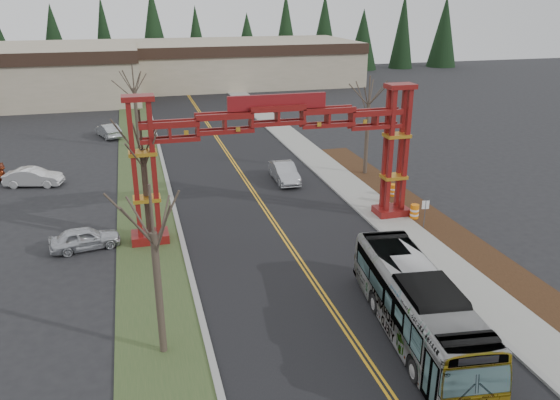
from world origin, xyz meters
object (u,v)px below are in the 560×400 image
object	(u,v)px
parked_car_near_a	(85,238)
bare_tree_median_mid	(142,150)
retail_building_east	(240,62)
bare_tree_median_near	(153,234)
barrel_mid	(384,197)
gateway_arch	(277,137)
parked_car_near_b	(33,177)
barrel_south	(414,212)
silver_sedan	(284,172)
parked_car_far_a	(108,131)
bare_tree_right_far	(369,103)
bare_tree_median_far	(134,88)
transit_bus	(417,306)
street_sign	(425,209)
barrel_north	(393,191)

from	to	relation	value
parked_car_near_a	bare_tree_median_mid	distance (m)	6.25
retail_building_east	bare_tree_median_near	bearing A→B (deg)	-103.79
barrel_mid	gateway_arch	bearing A→B (deg)	-165.01
parked_car_near_b	barrel_south	xyz separation A→B (m)	(25.49, -14.14, -0.19)
gateway_arch	silver_sedan	size ratio (longest dim) A/B	3.91
parked_car_far_a	parked_car_near_b	bearing A→B (deg)	50.43
bare_tree_median_mid	parked_car_far_a	bearing A→B (deg)	96.19
bare_tree_right_far	bare_tree_median_far	bearing A→B (deg)	143.30
retail_building_east	parked_car_near_b	size ratio (longest dim) A/B	8.68
parked_car_near_a	barrel_south	world-z (taller)	parked_car_near_a
parked_car_near_a	transit_bus	bearing A→B (deg)	-142.45
parked_car_near_a	parked_car_near_b	xyz separation A→B (m)	(-4.58, 13.08, 0.04)
street_sign	bare_tree_median_near	bearing A→B (deg)	-153.06
bare_tree_median_far	barrel_north	distance (m)	26.62
retail_building_east	bare_tree_median_near	distance (m)	75.54
street_sign	barrel_north	bearing A→B (deg)	82.16
parked_car_far_a	barrel_mid	xyz separation A→B (m)	(19.57, -25.70, -0.25)
barrel_mid	barrel_north	world-z (taller)	barrel_north
barrel_south	barrel_north	size ratio (longest dim) A/B	1.08
parked_car_near_b	bare_tree_median_mid	bearing A→B (deg)	-133.71
bare_tree_right_far	parked_car_far_a	bearing A→B (deg)	137.88
bare_tree_median_mid	parked_car_near_a	bearing A→B (deg)	-175.27
silver_sedan	parked_car_near_b	size ratio (longest dim) A/B	1.06
barrel_north	bare_tree_median_far	bearing A→B (deg)	132.89
gateway_arch	street_sign	bearing A→B (deg)	-17.38
parked_car_far_a	bare_tree_median_mid	world-z (taller)	bare_tree_median_mid
street_sign	barrel_south	world-z (taller)	street_sign
parked_car_near_b	transit_bus	bearing A→B (deg)	-130.77
parked_car_near_b	barrel_north	distance (m)	27.84
parked_car_far_a	street_sign	xyz separation A→B (m)	(19.91, -30.78, 0.71)
bare_tree_median_near	parked_car_near_b	bearing A→B (deg)	108.78
barrel_north	retail_building_east	bearing A→B (deg)	89.75
parked_car_near_b	bare_tree_median_far	bearing A→B (deg)	-28.50
bare_tree_median_near	street_sign	xyz separation A→B (m)	(16.91, 8.59, -4.00)
gateway_arch	barrel_north	distance (m)	11.66
silver_sedan	bare_tree_right_far	distance (m)	8.76
bare_tree_median_far	gateway_arch	bearing A→B (deg)	-70.36
parked_car_near_a	barrel_south	xyz separation A→B (m)	(20.91, -1.05, -0.15)
transit_bus	bare_tree_median_near	bearing A→B (deg)	177.63
bare_tree_median_near	barrel_south	size ratio (longest dim) A/B	6.98
bare_tree_median_far	street_sign	world-z (taller)	bare_tree_median_far
parked_car_near_a	parked_car_far_a	bearing A→B (deg)	-11.75
gateway_arch	transit_bus	xyz separation A→B (m)	(2.73, -13.12, -4.47)
silver_sedan	street_sign	world-z (taller)	street_sign
bare_tree_median_mid	barrel_south	distance (m)	17.98
gateway_arch	bare_tree_median_near	size ratio (longest dim) A/B	2.44
bare_tree_median_far	bare_tree_right_far	world-z (taller)	bare_tree_right_far
gateway_arch	parked_car_near_a	bearing A→B (deg)	180.00
parked_car_near_b	parked_car_near_a	bearing A→B (deg)	-147.49
bare_tree_median_near	barrel_south	distance (m)	20.63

